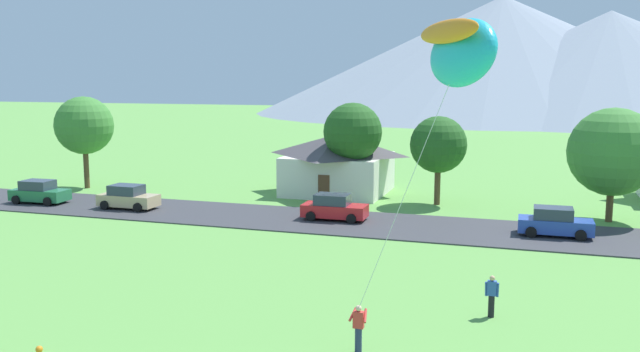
{
  "coord_description": "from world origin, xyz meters",
  "views": [
    {
      "loc": [
        9.25,
        -12.14,
        9.26
      ],
      "look_at": [
        -0.38,
        17.82,
        4.59
      ],
      "focal_mm": 37.17,
      "sensor_mm": 36.0,
      "label": 1
    }
  ],
  "objects_px": {
    "tree_center": "(438,145)",
    "watcher_person": "(492,295)",
    "tree_left_of_center": "(84,126)",
    "tree_near_left": "(613,152)",
    "house_leftmost": "(338,162)",
    "kite_flyer_with_kite": "(459,54)",
    "tree_right_of_center": "(353,132)",
    "parked_car_blue_mid_east": "(555,222)",
    "parked_car_tan_mid_west": "(128,197)",
    "parked_car_green_west_end": "(39,192)",
    "parked_car_red_east_end": "(334,208)",
    "soccer_ball": "(39,349)"
  },
  "relations": [
    {
      "from": "watcher_person",
      "to": "tree_center",
      "type": "bearing_deg",
      "value": 103.02
    },
    {
      "from": "house_leftmost",
      "to": "parked_car_red_east_end",
      "type": "height_order",
      "value": "house_leftmost"
    },
    {
      "from": "tree_center",
      "to": "tree_right_of_center",
      "type": "height_order",
      "value": "tree_right_of_center"
    },
    {
      "from": "watcher_person",
      "to": "parked_car_blue_mid_east",
      "type": "bearing_deg",
      "value": 79.55
    },
    {
      "from": "parked_car_tan_mid_west",
      "to": "watcher_person",
      "type": "relative_size",
      "value": 2.52
    },
    {
      "from": "parked_car_green_west_end",
      "to": "parked_car_tan_mid_west",
      "type": "relative_size",
      "value": 1.01
    },
    {
      "from": "parked_car_green_west_end",
      "to": "house_leftmost",
      "type": "bearing_deg",
      "value": 30.02
    },
    {
      "from": "house_leftmost",
      "to": "kite_flyer_with_kite",
      "type": "relative_size",
      "value": 0.74
    },
    {
      "from": "tree_left_of_center",
      "to": "tree_center",
      "type": "height_order",
      "value": "tree_left_of_center"
    },
    {
      "from": "parked_car_blue_mid_east",
      "to": "watcher_person",
      "type": "relative_size",
      "value": 2.52
    },
    {
      "from": "tree_left_of_center",
      "to": "parked_car_red_east_end",
      "type": "bearing_deg",
      "value": -14.33
    },
    {
      "from": "tree_right_of_center",
      "to": "parked_car_blue_mid_east",
      "type": "xyz_separation_m",
      "value": [
        14.58,
        -8.48,
        -4.27
      ]
    },
    {
      "from": "tree_center",
      "to": "parked_car_green_west_end",
      "type": "height_order",
      "value": "tree_center"
    },
    {
      "from": "kite_flyer_with_kite",
      "to": "tree_right_of_center",
      "type": "bearing_deg",
      "value": 111.92
    },
    {
      "from": "tree_left_of_center",
      "to": "kite_flyer_with_kite",
      "type": "xyz_separation_m",
      "value": [
        33.46,
        -24.5,
        4.73
      ]
    },
    {
      "from": "soccer_ball",
      "to": "parked_car_red_east_end",
      "type": "bearing_deg",
      "value": 81.36
    },
    {
      "from": "tree_left_of_center",
      "to": "parked_car_tan_mid_west",
      "type": "height_order",
      "value": "tree_left_of_center"
    },
    {
      "from": "tree_left_of_center",
      "to": "parked_car_red_east_end",
      "type": "relative_size",
      "value": 1.83
    },
    {
      "from": "tree_center",
      "to": "parked_car_red_east_end",
      "type": "bearing_deg",
      "value": -126.25
    },
    {
      "from": "parked_car_red_east_end",
      "to": "tree_left_of_center",
      "type": "bearing_deg",
      "value": 165.67
    },
    {
      "from": "tree_center",
      "to": "tree_left_of_center",
      "type": "bearing_deg",
      "value": -176.82
    },
    {
      "from": "tree_left_of_center",
      "to": "tree_near_left",
      "type": "bearing_deg",
      "value": -1.22
    },
    {
      "from": "parked_car_tan_mid_west",
      "to": "kite_flyer_with_kite",
      "type": "relative_size",
      "value": 0.37
    },
    {
      "from": "tree_near_left",
      "to": "parked_car_green_west_end",
      "type": "relative_size",
      "value": 1.74
    },
    {
      "from": "kite_flyer_with_kite",
      "to": "soccer_ball",
      "type": "relative_size",
      "value": 47.08
    },
    {
      "from": "tree_right_of_center",
      "to": "tree_near_left",
      "type": "bearing_deg",
      "value": -9.29
    },
    {
      "from": "house_leftmost",
      "to": "tree_right_of_center",
      "type": "xyz_separation_m",
      "value": [
        1.79,
        -2.23,
        2.64
      ]
    },
    {
      "from": "kite_flyer_with_kite",
      "to": "tree_left_of_center",
      "type": "bearing_deg",
      "value": 143.78
    },
    {
      "from": "parked_car_green_west_end",
      "to": "tree_right_of_center",
      "type": "bearing_deg",
      "value": 23.09
    },
    {
      "from": "house_leftmost",
      "to": "tree_left_of_center",
      "type": "relative_size",
      "value": 1.09
    },
    {
      "from": "parked_car_blue_mid_east",
      "to": "soccer_ball",
      "type": "height_order",
      "value": "parked_car_blue_mid_east"
    },
    {
      "from": "parked_car_blue_mid_east",
      "to": "house_leftmost",
      "type": "bearing_deg",
      "value": 146.79
    },
    {
      "from": "parked_car_blue_mid_east",
      "to": "tree_near_left",
      "type": "bearing_deg",
      "value": 57.64
    },
    {
      "from": "tree_center",
      "to": "parked_car_blue_mid_east",
      "type": "height_order",
      "value": "tree_center"
    },
    {
      "from": "watcher_person",
      "to": "house_leftmost",
      "type": "bearing_deg",
      "value": 118.21
    },
    {
      "from": "tree_center",
      "to": "watcher_person",
      "type": "bearing_deg",
      "value": -76.98
    },
    {
      "from": "house_leftmost",
      "to": "tree_near_left",
      "type": "distance_m",
      "value": 20.64
    },
    {
      "from": "tree_near_left",
      "to": "tree_center",
      "type": "distance_m",
      "value": 11.75
    },
    {
      "from": "tree_near_left",
      "to": "house_leftmost",
      "type": "bearing_deg",
      "value": 165.36
    },
    {
      "from": "kite_flyer_with_kite",
      "to": "watcher_person",
      "type": "relative_size",
      "value": 6.75
    },
    {
      "from": "parked_car_blue_mid_east",
      "to": "parked_car_red_east_end",
      "type": "distance_m",
      "value": 13.62
    },
    {
      "from": "parked_car_blue_mid_east",
      "to": "watcher_person",
      "type": "xyz_separation_m",
      "value": [
        -2.72,
        -14.73,
        0.01
      ]
    },
    {
      "from": "house_leftmost",
      "to": "parked_car_red_east_end",
      "type": "xyz_separation_m",
      "value": [
        2.75,
        -10.38,
        -1.63
      ]
    },
    {
      "from": "tree_near_left",
      "to": "parked_car_tan_mid_west",
      "type": "relative_size",
      "value": 1.76
    },
    {
      "from": "parked_car_tan_mid_west",
      "to": "tree_center",
      "type": "bearing_deg",
      "value": 22.57
    },
    {
      "from": "tree_center",
      "to": "parked_car_blue_mid_east",
      "type": "distance_m",
      "value": 11.86
    },
    {
      "from": "house_leftmost",
      "to": "parked_car_tan_mid_west",
      "type": "bearing_deg",
      "value": -137.42
    },
    {
      "from": "tree_left_of_center",
      "to": "parked_car_green_west_end",
      "type": "height_order",
      "value": "tree_left_of_center"
    },
    {
      "from": "parked_car_red_east_end",
      "to": "soccer_ball",
      "type": "bearing_deg",
      "value": -98.64
    },
    {
      "from": "parked_car_tan_mid_west",
      "to": "watcher_person",
      "type": "height_order",
      "value": "parked_car_tan_mid_west"
    }
  ]
}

